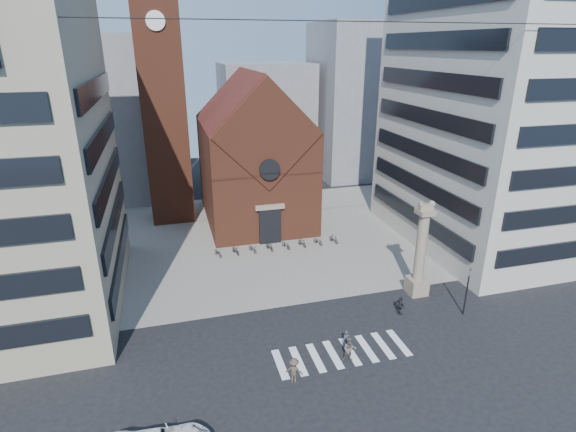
% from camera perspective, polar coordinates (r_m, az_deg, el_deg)
% --- Properties ---
extents(ground, '(120.00, 120.00, 0.00)m').
position_cam_1_polar(ground, '(35.88, 4.16, -14.26)').
color(ground, black).
rests_on(ground, ground).
extents(piazza, '(46.00, 30.00, 0.05)m').
position_cam_1_polar(piazza, '(51.89, -2.80, -2.51)').
color(piazza, gray).
rests_on(piazza, ground).
extents(zebra_crossing, '(10.20, 3.20, 0.01)m').
position_cam_1_polar(zebra_crossing, '(33.80, 6.83, -16.88)').
color(zebra_crossing, white).
rests_on(zebra_crossing, ground).
extents(church, '(12.00, 16.65, 18.00)m').
position_cam_1_polar(church, '(55.01, -4.35, 7.56)').
color(church, brown).
rests_on(church, ground).
extents(campanile, '(5.50, 5.50, 31.20)m').
position_cam_1_polar(campanile, '(55.73, -15.70, 15.13)').
color(campanile, brown).
rests_on(campanile, ground).
extents(building_right, '(18.00, 22.00, 32.00)m').
position_cam_1_polar(building_right, '(52.47, 26.16, 13.80)').
color(building_right, '#B6B2A5').
rests_on(building_right, ground).
extents(bg_block_left, '(16.00, 14.00, 22.00)m').
position_cam_1_polar(bg_block_left, '(68.90, -23.90, 11.13)').
color(bg_block_left, gray).
rests_on(bg_block_left, ground).
extents(bg_block_mid, '(14.00, 12.00, 18.00)m').
position_cam_1_polar(bg_block_mid, '(75.21, -2.85, 11.99)').
color(bg_block_mid, gray).
rests_on(bg_block_mid, ground).
extents(bg_block_right, '(16.00, 14.00, 24.00)m').
position_cam_1_polar(bg_block_right, '(77.10, 9.68, 14.20)').
color(bg_block_right, gray).
rests_on(bg_block_right, ground).
extents(lion_column, '(1.63, 1.60, 8.68)m').
position_cam_1_polar(lion_column, '(40.44, 16.40, -5.15)').
color(lion_column, gray).
rests_on(lion_column, ground).
extents(traffic_light, '(0.13, 0.16, 4.30)m').
position_cam_1_polar(traffic_light, '(39.15, 21.77, -8.68)').
color(traffic_light, black).
rests_on(traffic_light, ground).
extents(pedestrian_0, '(0.56, 0.37, 1.53)m').
position_cam_1_polar(pedestrian_0, '(33.76, 7.42, -15.35)').
color(pedestrian_0, '#342D3F').
rests_on(pedestrian_0, ground).
extents(pedestrian_1, '(1.06, 0.92, 1.87)m').
position_cam_1_polar(pedestrian_1, '(32.67, 7.81, -16.41)').
color(pedestrian_1, '#62584E').
rests_on(pedestrian_1, ground).
extents(pedestrian_2, '(0.60, 1.01, 1.62)m').
position_cam_1_polar(pedestrian_2, '(38.27, 14.08, -11.00)').
color(pedestrian_2, '#212328').
rests_on(pedestrian_2, ground).
extents(pedestrian_3, '(1.32, 1.11, 1.77)m').
position_cam_1_polar(pedestrian_3, '(30.79, 0.78, -19.00)').
color(pedestrian_3, '#4B3B32').
rests_on(pedestrian_3, ground).
extents(scooter_0, '(1.02, 1.67, 0.83)m').
position_cam_1_polar(scooter_0, '(47.33, -8.89, -4.58)').
color(scooter_0, black).
rests_on(scooter_0, piazza).
extents(scooter_1, '(0.89, 1.59, 0.92)m').
position_cam_1_polar(scooter_1, '(47.51, -6.70, -4.30)').
color(scooter_1, black).
rests_on(scooter_1, piazza).
extents(scooter_2, '(1.02, 1.67, 0.83)m').
position_cam_1_polar(scooter_2, '(47.80, -4.52, -4.12)').
color(scooter_2, black).
rests_on(scooter_2, piazza).
extents(scooter_3, '(0.89, 1.59, 0.92)m').
position_cam_1_polar(scooter_3, '(48.11, -2.38, -3.84)').
color(scooter_3, black).
rests_on(scooter_3, piazza).
extents(scooter_4, '(1.02, 1.67, 0.83)m').
position_cam_1_polar(scooter_4, '(48.53, -0.27, -3.65)').
color(scooter_4, black).
rests_on(scooter_4, piazza).
extents(scooter_5, '(0.89, 1.59, 0.92)m').
position_cam_1_polar(scooter_5, '(48.98, 1.81, -3.36)').
color(scooter_5, black).
rests_on(scooter_5, piazza).
extents(scooter_6, '(1.02, 1.67, 0.83)m').
position_cam_1_polar(scooter_6, '(49.53, 3.84, -3.17)').
color(scooter_6, black).
rests_on(scooter_6, piazza).
extents(scooter_7, '(0.89, 1.59, 0.92)m').
position_cam_1_polar(scooter_7, '(50.10, 5.82, -2.89)').
color(scooter_7, black).
rests_on(scooter_7, piazza).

